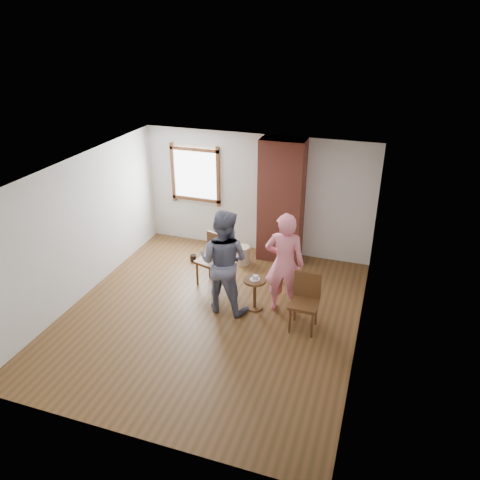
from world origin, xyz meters
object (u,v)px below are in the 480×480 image
object	(u,v)px
side_table	(255,289)
person_pink	(284,264)
dining_chair_left	(213,257)
dining_chair_right	(305,298)
stoneware_crock	(242,255)
man	(223,262)

from	to	relation	value
side_table	person_pink	bearing A→B (deg)	13.51
dining_chair_left	side_table	world-z (taller)	dining_chair_left
person_pink	dining_chair_right	bearing A→B (deg)	136.49
person_pink	side_table	bearing A→B (deg)	8.17
dining_chair_right	side_table	size ratio (longest dim) A/B	1.63
dining_chair_left	side_table	size ratio (longest dim) A/B	1.68
dining_chair_right	side_table	distance (m)	0.99
stoneware_crock	side_table	bearing A→B (deg)	-64.37
side_table	dining_chair_right	bearing A→B (deg)	-14.39
stoneware_crock	man	size ratio (longest dim) A/B	0.21
dining_chair_right	side_table	xyz separation A→B (m)	(-0.94, 0.24, -0.15)
stoneware_crock	dining_chair_right	size ratio (longest dim) A/B	0.41
dining_chair_left	dining_chair_right	distance (m)	2.15
dining_chair_left	side_table	bearing A→B (deg)	-14.38
man	person_pink	distance (m)	1.05
man	dining_chair_right	bearing A→B (deg)	-178.76
dining_chair_right	side_table	world-z (taller)	dining_chair_right
stoneware_crock	person_pink	size ratio (longest dim) A/B	0.21
stoneware_crock	dining_chair_left	world-z (taller)	dining_chair_left
man	person_pink	bearing A→B (deg)	-160.08
dining_chair_right	man	size ratio (longest dim) A/B	0.51
stoneware_crock	side_table	distance (m)	1.69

